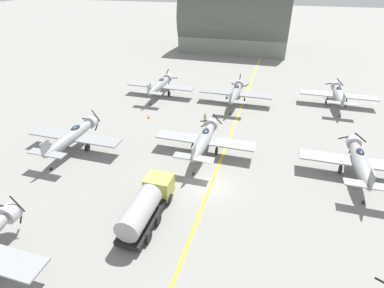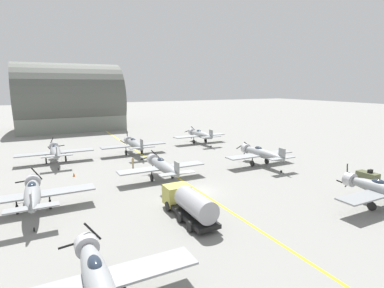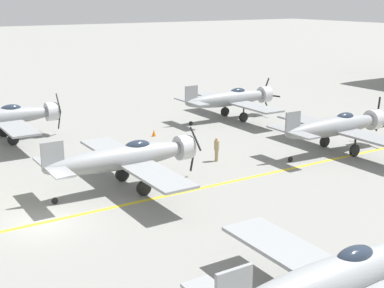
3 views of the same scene
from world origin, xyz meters
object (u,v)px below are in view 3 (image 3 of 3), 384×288
Objects in this scene: airplane_mid_right at (339,278)px; airplane_mid_left at (2,117)px; ground_crew_walking at (217,148)px; airplane_far_center at (337,126)px; traffic_cone at (154,133)px; airplane_far_left at (231,99)px; airplane_mid_center at (127,158)px.

airplane_mid_right is 32.62m from airplane_mid_left.
ground_crew_walking is at bearing 161.48° from airplane_mid_right.
airplane_far_center reaches higher than traffic_cone.
airplane_mid_left is (-3.19, -20.47, 0.00)m from airplane_far_left.
airplane_mid_left is at bearing -133.89° from airplane_far_center.
airplane_far_left is at bearing 139.58° from ground_crew_walking.
airplane_far_left is 1.00× the size of airplane_mid_right.
airplane_mid_left reaches higher than traffic_cone.
airplane_far_center reaches higher than airplane_far_left.
airplane_far_left reaches higher than ground_crew_walking.
airplane_mid_left is (-32.40, -3.72, -0.00)m from airplane_mid_right.
traffic_cone is at bearing -146.03° from airplane_far_center.
airplane_mid_left reaches higher than ground_crew_walking.
airplane_mid_right is at bearing -20.51° from airplane_far_left.
airplane_mid_center is 6.87× the size of ground_crew_walking.
airplane_far_left is 1.00× the size of airplane_far_center.
airplane_mid_center is at bearing -35.26° from traffic_cone.
airplane_far_center is 1.00× the size of airplane_mid_center.
ground_crew_walking is 8.72m from traffic_cone.
airplane_far_center is (13.35, 0.06, 0.00)m from airplane_far_left.
airplane_mid_left is at bearing -89.55° from airplane_far_left.
ground_crew_walking is at bearing 2.85° from traffic_cone.
airplane_far_left is 1.00× the size of airplane_mid_center.
airplane_mid_right is at bearing 15.42° from airplane_mid_left.
airplane_far_center is at bearing 72.00° from ground_crew_walking.
airplane_far_left is 6.87× the size of ground_crew_walking.
airplane_mid_right is 21.82× the size of traffic_cone.
traffic_cone is (-27.45, 7.43, -1.74)m from airplane_mid_right.
traffic_cone is (4.95, 11.15, -1.74)m from airplane_mid_left.
airplane_mid_left is at bearing -158.65° from airplane_mid_center.
airplane_mid_left is 21.82× the size of traffic_cone.
airplane_mid_right is 20.37m from ground_crew_walking.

